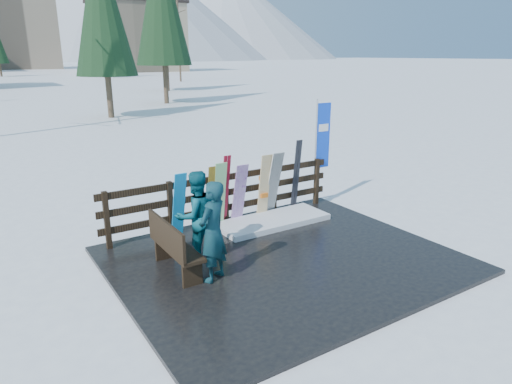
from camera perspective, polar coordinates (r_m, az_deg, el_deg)
ground at (r=8.61m, az=3.46°, el=-8.69°), size 700.00×700.00×0.00m
deck at (r=8.59m, az=3.47°, el=-8.45°), size 6.00×5.00×0.08m
fence at (r=10.08m, az=-3.82°, el=-0.32°), size 5.60×0.10×1.15m
snow_patch at (r=10.21m, az=2.10°, el=-3.61°), size 2.53×1.00×0.12m
bench at (r=7.94m, az=-10.39°, el=-6.53°), size 0.41×1.50×0.97m
snowboard_0 at (r=9.38m, az=-9.62°, el=-1.60°), size 0.25×0.38×1.40m
snowboard_1 at (r=9.75m, az=-4.58°, el=-0.45°), size 0.27×0.26×1.48m
snowboard_2 at (r=9.70m, az=-5.29°, el=-0.74°), size 0.30×0.22×1.42m
snowboard_3 at (r=9.99m, az=-2.09°, el=-0.26°), size 0.29×0.34×1.38m
snowboard_4 at (r=10.44m, az=2.18°, el=0.95°), size 0.30×0.43×1.54m
snowboard_5 at (r=10.30m, az=1.04°, el=0.66°), size 0.27×0.26×1.51m
ski_pair_a at (r=9.87m, az=-3.89°, el=0.17°), size 0.16×0.30×1.60m
ski_pair_b at (r=10.87m, az=5.04°, el=2.07°), size 0.17×0.20×1.73m
rental_flag at (r=11.42m, az=8.15°, el=6.49°), size 0.45×0.04×2.60m
person_front at (r=7.50m, az=-5.43°, el=-4.96°), size 0.74×0.67×1.71m
person_back at (r=8.28m, az=-7.47°, el=-3.01°), size 0.84×0.67×1.67m
trees at (r=54.15m, az=-26.65°, el=17.13°), size 42.33×68.70×12.16m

